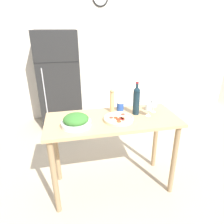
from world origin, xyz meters
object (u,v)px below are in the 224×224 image
Objects in this scene: wine_bottle at (136,100)px; salad_bowl at (76,121)px; salt_canister at (120,106)px; refrigerator at (60,81)px; pepper_mill at (112,101)px; wine_glass_far at (154,104)px; homemade_pizza at (119,119)px; wine_glass_near at (149,107)px.

salad_bowl is (-0.65, -0.15, -0.11)m from wine_bottle.
salad_bowl is 2.80× the size of salt_canister.
salad_bowl is at bearing -167.26° from wine_bottle.
salt_canister is at bearing -66.82° from refrigerator.
pepper_mill is 2.56× the size of salt_canister.
wine_glass_far is 0.46m from pepper_mill.
wine_glass_far is at bearing -20.52° from salt_canister.
wine_glass_near is at bearing 6.03° from homemade_pizza.
refrigerator is at bearing 95.80° from salad_bowl.
wine_bottle is 0.22m from wine_glass_far.
salad_bowl is (0.20, -1.94, 0.08)m from refrigerator.
pepper_mill is 0.91× the size of salad_bowl.
refrigerator is 1.79m from pepper_mill.
wine_bottle is 3.50× the size of salt_canister.
salt_canister is (0.10, 0.02, -0.08)m from pepper_mill.
salad_bowl reaches higher than homemade_pizza.
salad_bowl is at bearing -84.20° from refrigerator.
wine_bottle is (0.85, -1.79, 0.19)m from refrigerator.
wine_glass_far is (1.06, -1.78, 0.13)m from refrigerator.
salt_canister reaches higher than homemade_pizza.
salt_canister is at bearing 135.60° from wine_bottle.
wine_glass_near is at bearing 5.19° from salad_bowl.
pepper_mill is at bearing 32.49° from salad_bowl.
refrigerator reaches higher than wine_glass_far.
salt_canister is at bearing 159.48° from wine_glass_far.
homemade_pizza is at bearing -152.96° from wine_bottle.
homemade_pizza is (0.43, 0.03, -0.04)m from salad_bowl.
refrigerator reaches higher than wine_glass_near.
wine_glass_near is 0.53× the size of pepper_mill.
salad_bowl is at bearing -169.81° from wine_glass_far.
salt_canister is (-0.25, 0.22, -0.05)m from wine_glass_near.
salad_bowl is at bearing -174.81° from wine_glass_near.
homemade_pizza is (-0.34, -0.04, -0.08)m from wine_glass_near.
wine_glass_near reaches higher than salt_canister.
refrigerator is 6.58× the size of pepper_mill.
wine_glass_near reaches higher than salad_bowl.
pepper_mill is 0.13m from salt_canister.
wine_bottle is 0.27m from pepper_mill.
homemade_pizza is at bearing -85.37° from pepper_mill.
homemade_pizza is (-0.22, -0.11, -0.14)m from wine_bottle.
refrigerator is 2.00m from homemade_pizza.
wine_bottle is at bearing 12.74° from salad_bowl.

